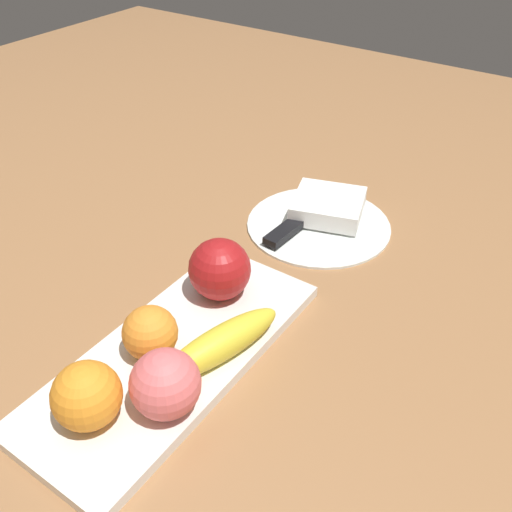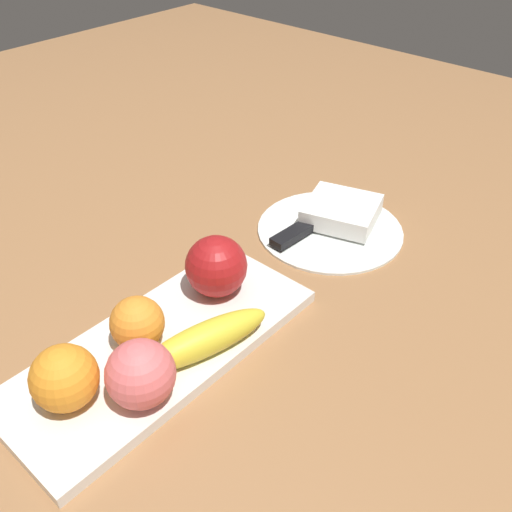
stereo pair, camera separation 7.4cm
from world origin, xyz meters
TOP-DOWN VIEW (x-y plane):
  - ground_plane at (0.00, 0.00)m, footprint 2.40×2.40m
  - fruit_tray at (0.02, 0.00)m, footprint 0.38×0.16m
  - apple at (0.13, 0.02)m, footprint 0.08×0.08m
  - banana at (0.04, -0.05)m, footprint 0.16×0.08m
  - orange_near_apple at (0.00, 0.02)m, footprint 0.06×0.06m
  - orange_near_banana at (-0.10, 0.01)m, footprint 0.07×0.07m
  - peach at (-0.05, -0.05)m, footprint 0.07×0.07m
  - dinner_plate at (0.35, 0.00)m, footprint 0.22×0.22m
  - folded_napkin at (0.38, 0.00)m, footprint 0.13×0.13m
  - knife at (0.31, 0.02)m, footprint 0.18×0.03m

SIDE VIEW (x-z plane):
  - ground_plane at x=0.00m, z-range 0.00..0.00m
  - dinner_plate at x=0.35m, z-range 0.00..0.01m
  - fruit_tray at x=0.02m, z-range 0.00..0.01m
  - knife at x=0.31m, z-range 0.01..0.02m
  - folded_napkin at x=0.38m, z-range 0.01..0.04m
  - banana at x=0.04m, z-range 0.01..0.05m
  - orange_near_apple at x=0.00m, z-range 0.01..0.08m
  - orange_near_banana at x=-0.10m, z-range 0.01..0.08m
  - peach at x=-0.05m, z-range 0.01..0.09m
  - apple at x=0.13m, z-range 0.01..0.09m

